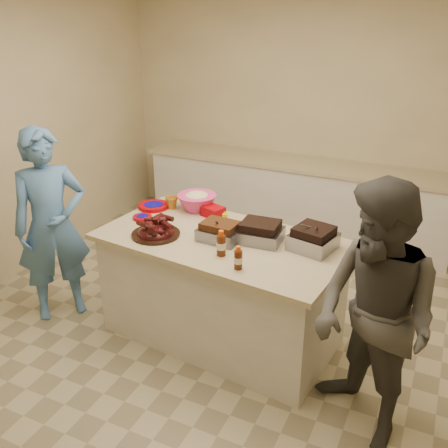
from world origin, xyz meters
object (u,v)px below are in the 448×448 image
at_px(bbq_bottle_b, 238,269).
at_px(roasting_pan, 312,249).
at_px(mustard_bottle, 225,224).
at_px(island, 221,334).
at_px(coleslaw_bowl, 197,209).
at_px(bbq_bottle_a, 221,255).
at_px(guest_blue, 65,310).
at_px(guest_gray, 359,427).
at_px(plastic_cup, 172,208).
at_px(rib_platter, 156,235).

bearing_deg(bbq_bottle_b, roasting_pan, 53.68).
xyz_separation_m(roasting_pan, mustard_bottle, (-0.78, 0.14, 0.00)).
relative_size(bbq_bottle_b, mustard_bottle, 1.50).
distance_m(roasting_pan, mustard_bottle, 0.79).
height_order(island, roasting_pan, roasting_pan).
height_order(coleslaw_bowl, bbq_bottle_a, coleslaw_bowl).
xyz_separation_m(island, coleslaw_bowl, (-0.44, 0.44, 0.90)).
distance_m(island, roasting_pan, 1.13).
bearing_deg(guest_blue, guest_gray, -55.98).
relative_size(coleslaw_bowl, bbq_bottle_a, 1.77).
bearing_deg(roasting_pan, coleslaw_bowl, 176.99).
bearing_deg(mustard_bottle, coleslaw_bowl, 153.55).
relative_size(bbq_bottle_a, plastic_cup, 1.73).
height_order(bbq_bottle_a, guest_gray, bbq_bottle_a).
bearing_deg(bbq_bottle_b, bbq_bottle_a, 145.59).
bearing_deg(island, bbq_bottle_a, -58.22).
relative_size(bbq_bottle_a, bbq_bottle_b, 1.14).
bearing_deg(island, roasting_pan, 16.64).
bearing_deg(guest_gray, bbq_bottle_a, -152.37).
height_order(mustard_bottle, guest_gray, mustard_bottle).
distance_m(rib_platter, bbq_bottle_b, 0.82).
xyz_separation_m(coleslaw_bowl, plastic_cup, (-0.22, -0.07, 0.00)).
xyz_separation_m(bbq_bottle_a, plastic_cup, (-0.78, 0.63, 0.00)).
xyz_separation_m(bbq_bottle_a, guest_gray, (1.13, -0.26, -0.90)).
bearing_deg(guest_gray, island, -161.74).
distance_m(bbq_bottle_b, guest_gray, 1.30).
bearing_deg(guest_gray, coleslaw_bowl, -168.71).
relative_size(roasting_pan, coleslaw_bowl, 0.86).
bearing_deg(coleslaw_bowl, island, -44.69).
xyz_separation_m(coleslaw_bowl, bbq_bottle_a, (0.56, -0.69, 0.00)).
distance_m(plastic_cup, guest_blue, 1.36).
bearing_deg(rib_platter, bbq_bottle_b, -15.26).
bearing_deg(coleslaw_bowl, mustard_bottle, -26.45).
relative_size(island, guest_blue, 1.13).
height_order(bbq_bottle_b, plastic_cup, bbq_bottle_b).
xyz_separation_m(coleslaw_bowl, mustard_bottle, (0.35, -0.17, 0.00)).
bearing_deg(bbq_bottle_a, guest_gray, -13.13).
xyz_separation_m(rib_platter, plastic_cup, (-0.18, 0.54, 0.00)).
height_order(coleslaw_bowl, bbq_bottle_b, coleslaw_bowl).
distance_m(coleslaw_bowl, guest_blue, 1.52).
bearing_deg(island, guest_gray, -16.17).
height_order(rib_platter, mustard_bottle, rib_platter).
distance_m(roasting_pan, bbq_bottle_b, 0.63).
bearing_deg(bbq_bottle_a, bbq_bottle_b, -34.41).
bearing_deg(guest_gray, mustard_bottle, -169.47).
relative_size(plastic_cup, guest_gray, 0.07).
height_order(bbq_bottle_a, mustard_bottle, bbq_bottle_a).
bearing_deg(coleslaw_bowl, bbq_bottle_b, -47.48).
xyz_separation_m(island, bbq_bottle_b, (0.31, -0.38, 0.90)).
bearing_deg(bbq_bottle_a, rib_platter, 171.86).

